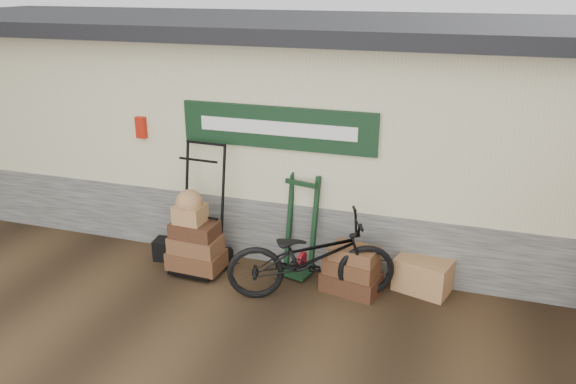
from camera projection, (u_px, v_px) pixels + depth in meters
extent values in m
plane|color=black|center=(276.00, 302.00, 6.91)|extent=(80.00, 80.00, 0.00)
cube|color=#4C4C47|center=(330.00, 193.00, 9.20)|extent=(14.00, 3.54, 0.90)
cube|color=beige|center=(333.00, 102.00, 8.67)|extent=(14.00, 3.50, 2.10)
cube|color=black|center=(333.00, 25.00, 8.13)|extent=(14.40, 4.10, 0.20)
cube|color=black|center=(277.00, 128.00, 7.17)|extent=(2.60, 0.06, 0.55)
cube|color=white|center=(276.00, 128.00, 7.14)|extent=(2.10, 0.01, 0.18)
cube|color=#AD1D0C|center=(142.00, 127.00, 7.80)|extent=(0.14, 0.10, 0.30)
cube|color=brown|center=(423.00, 275.00, 7.11)|extent=(0.76, 0.60, 0.43)
cube|color=black|center=(166.00, 249.00, 7.94)|extent=(0.32, 0.29, 0.30)
imported|color=black|center=(311.00, 253.00, 6.84)|extent=(1.39, 2.19, 1.20)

